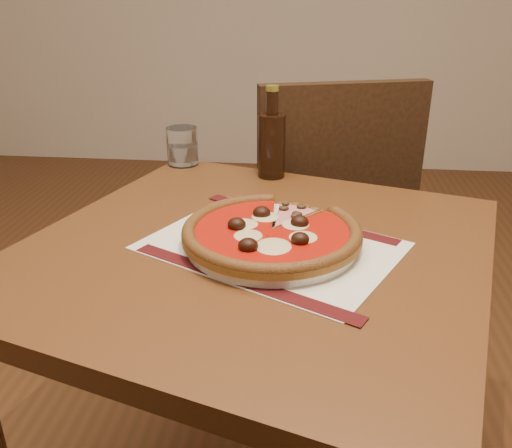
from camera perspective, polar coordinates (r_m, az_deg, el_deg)
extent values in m
cube|color=brown|center=(0.99, -0.12, -3.11)|extent=(1.00, 1.00, 0.04)
cylinder|color=brown|center=(1.59, -6.74, -7.56)|extent=(0.05, 0.05, 0.71)
cylinder|color=brown|center=(1.43, 19.26, -13.06)|extent=(0.05, 0.05, 0.71)
cube|color=black|center=(1.75, 6.23, -0.41)|extent=(0.56, 0.56, 0.04)
cylinder|color=black|center=(2.08, 9.56, -3.89)|extent=(0.04, 0.04, 0.44)
cylinder|color=black|center=(1.99, -1.01, -4.91)|extent=(0.04, 0.04, 0.44)
cylinder|color=black|center=(1.78, 13.74, -9.59)|extent=(0.04, 0.04, 0.44)
cylinder|color=black|center=(1.67, 1.26, -11.23)|extent=(0.04, 0.04, 0.44)
cube|color=black|center=(1.48, 8.90, 5.48)|extent=(0.44, 0.17, 0.47)
cube|color=silver|center=(0.97, 1.65, -2.31)|extent=(0.52, 0.47, 0.00)
cylinder|color=white|center=(0.97, 1.66, -1.78)|extent=(0.30, 0.30, 0.02)
cylinder|color=olive|center=(0.96, 1.67, -0.98)|extent=(0.32, 0.32, 0.01)
torus|color=brown|center=(0.96, 1.67, -0.65)|extent=(0.32, 0.32, 0.02)
cylinder|color=#A90E08|center=(0.96, 1.67, -0.60)|extent=(0.28, 0.28, 0.00)
ellipsoid|color=beige|center=(1.00, 1.04, 0.80)|extent=(0.05, 0.05, 0.01)
ellipsoid|color=beige|center=(0.99, -2.68, 0.37)|extent=(0.05, 0.05, 0.01)
ellipsoid|color=beige|center=(0.93, -0.82, -1.07)|extent=(0.05, 0.05, 0.01)
ellipsoid|color=beige|center=(0.89, 1.87, -2.49)|extent=(0.05, 0.05, 0.01)
ellipsoid|color=beige|center=(0.94, 4.29, -1.04)|extent=(0.05, 0.05, 0.01)
ellipsoid|color=beige|center=(0.99, 5.87, 0.41)|extent=(0.05, 0.05, 0.01)
ellipsoid|color=black|center=(1.00, 0.63, 1.71)|extent=(0.03, 0.03, 0.02)
ellipsoid|color=black|center=(0.96, -3.67, 0.60)|extent=(0.03, 0.03, 0.02)
ellipsoid|color=black|center=(0.90, 0.01, -0.96)|extent=(0.03, 0.03, 0.02)
ellipsoid|color=black|center=(0.89, 5.55, -1.37)|extent=(0.03, 0.03, 0.02)
ellipsoid|color=black|center=(0.97, 5.01, 0.84)|extent=(0.03, 0.03, 0.02)
ellipsoid|color=#372414|center=(1.00, 3.76, 0.80)|extent=(0.02, 0.01, 0.01)
ellipsoid|color=#372414|center=(1.04, 4.79, 1.56)|extent=(0.02, 0.01, 0.01)
ellipsoid|color=#372414|center=(1.01, 3.40, 0.91)|extent=(0.02, 0.01, 0.01)
ellipsoid|color=#372414|center=(1.04, 4.12, 1.71)|extent=(0.02, 0.01, 0.01)
ellipsoid|color=#372414|center=(1.01, 3.00, 0.99)|extent=(0.02, 0.01, 0.01)
ellipsoid|color=#372414|center=(1.05, 3.41, 1.83)|extent=(0.02, 0.01, 0.01)
ellipsoid|color=#372414|center=(1.01, 2.59, 1.04)|extent=(0.02, 0.01, 0.01)
cylinder|color=white|center=(1.42, -7.76, 8.13)|extent=(0.10, 0.10, 0.10)
cylinder|color=black|center=(1.31, 1.66, 8.20)|extent=(0.07, 0.07, 0.15)
cylinder|color=black|center=(1.28, 1.71, 12.45)|extent=(0.03, 0.03, 0.07)
cylinder|color=#A3A236|center=(1.28, 1.73, 14.10)|extent=(0.03, 0.03, 0.01)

